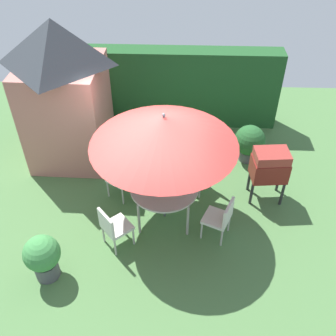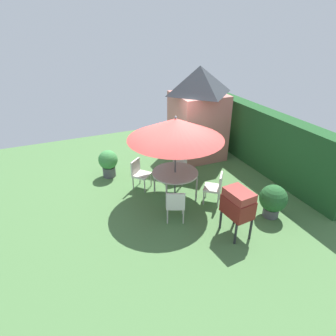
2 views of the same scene
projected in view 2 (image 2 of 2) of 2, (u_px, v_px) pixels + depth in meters
The scene contains 12 objects.
ground_plane at pixel (170, 190), 8.82m from camera, with size 11.00×11.00×0.00m, color #47703D.
hedge_backdrop at pixel (267, 142), 9.60m from camera, with size 6.11×0.56×2.00m.
garden_shed at pixel (198, 113), 10.27m from camera, with size 1.80×1.82×3.26m.
patio_table at pixel (175, 174), 8.20m from camera, with size 1.30×1.30×0.79m.
patio_umbrella at pixel (176, 129), 7.58m from camera, with size 2.59×2.59×2.42m.
bbq_grill at pixel (238, 204), 6.69m from camera, with size 0.74×0.56×1.20m.
chair_near_shed at pixel (176, 204), 7.27m from camera, with size 0.61×0.61×0.90m.
chair_far_side at pixel (216, 186), 8.02m from camera, with size 0.65×0.65×0.90m.
chair_toward_hedge at pixel (180, 162), 9.34m from camera, with size 0.64×0.64×0.90m.
chair_toward_house at pixel (139, 172), 8.75m from camera, with size 0.65×0.65×0.90m.
potted_plant_by_shed at pixel (108, 162), 9.38m from camera, with size 0.62×0.62×0.91m.
potted_plant_by_grill at pixel (273, 200), 7.46m from camera, with size 0.71×0.71×0.90m.
Camera 2 is at (6.87, -3.05, 4.67)m, focal length 31.09 mm.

